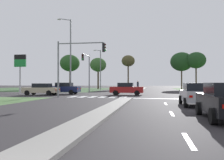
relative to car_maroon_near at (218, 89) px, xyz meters
The scene contains 30 objects.
ground_plane 10.60m from the car_maroon_near, behind, with size 200.00×200.00×0.00m, color #282628.
grass_verge_far_left 43.40m from the car_maroon_near, 146.21° to the left, with size 35.00×35.00×0.01m, color #2D4C28.
median_island_near 22.07m from the car_maroon_near, 118.61° to the right, with size 1.20×22.00×0.14m, color gray.
median_island_far 26.81m from the car_maroon_near, 113.21° to the left, with size 1.20×36.00×0.14m, color gray.
lane_dash_near 26.31m from the car_maroon_near, 105.57° to the right, with size 0.14×2.00×0.01m, color silver.
lane_dash_second 20.60m from the car_maroon_near, 110.06° to the right, with size 0.14×2.00×0.01m, color silver.
lane_dash_third 15.11m from the car_maroon_near, 117.90° to the right, with size 0.14×2.00×0.01m, color silver.
stop_bar_near 10.03m from the car_maroon_near, 132.54° to the right, with size 6.40×0.50×0.01m, color silver.
crosswalk_bar_near 17.87m from the car_maroon_near, 161.83° to the right, with size 0.70×2.80×0.01m, color silver.
crosswalk_bar_second 16.78m from the car_maroon_near, 160.60° to the right, with size 0.70×2.80×0.01m, color silver.
crosswalk_bar_third 15.70m from the car_maroon_near, 159.20° to the right, with size 0.70×2.80×0.01m, color silver.
crosswalk_bar_fourth 14.63m from the car_maroon_near, 157.60° to the right, with size 0.70×2.80×0.01m, color silver.
crosswalk_bar_fifth 13.58m from the car_maroon_near, 155.75° to the right, with size 0.70×2.80×0.01m, color silver.
crosswalk_bar_sixth 12.54m from the car_maroon_near, 153.59° to the right, with size 0.70×2.80×0.01m, color silver.
car_maroon_near is the anchor object (origin of this frame).
car_navy_second 20.33m from the car_maroon_near, behind, with size 4.63×2.02×1.61m.
car_red_third 11.39m from the car_maroon_near, behind, with size 4.28×1.96×1.59m.
car_silver_fourth 15.58m from the car_maroon_near, 108.98° to the right, with size 2.01×4.42×1.57m.
car_beige_sixth 22.37m from the car_maroon_near, behind, with size 4.60×1.97×1.50m.
traffic_signal_far_left 19.11m from the car_maroon_near, 164.99° to the left, with size 0.32×4.04×6.12m.
traffic_signal_near_left 18.03m from the car_maroon_near, 156.82° to the right, with size 5.39×0.32×6.09m.
street_lamp_second 20.30m from the car_maroon_near, behind, with size 1.65×1.37×10.58m.
street_lamp_third 29.14m from the car_maroon_near, 132.90° to the left, with size 1.36×1.63×8.85m.
pedestrian_at_median 14.39m from the car_maroon_near, 137.19° to the left, with size 0.34×0.34×1.79m.
fuel_price_totem 27.56m from the car_maroon_near, behind, with size 1.80×0.24×5.74m.
treeline_near 45.99m from the car_maroon_near, 132.73° to the left, with size 5.51×5.51×9.45m.
treeline_second 36.57m from the car_maroon_near, 127.01° to the left, with size 4.17×4.17×7.96m.
treeline_third 36.47m from the car_maroon_near, 113.80° to the left, with size 3.52×3.52×8.93m.
treeline_fourth 31.43m from the car_maroon_near, 91.73° to the left, with size 5.54×5.54×9.21m.
treeline_fifth 29.90m from the car_maroon_near, 85.59° to the left, with size 4.63×4.63×8.99m.
Camera 1 is at (2.54, -1.96, 1.59)m, focal length 39.44 mm.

